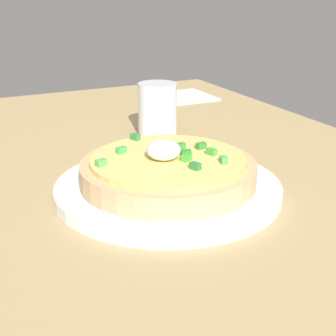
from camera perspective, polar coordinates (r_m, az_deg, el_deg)
The scene contains 5 objects.
dining_table at distance 67.94cm, azimuth 0.87°, elevation -2.78°, with size 125.81×76.53×2.35cm, color tan.
plate at distance 64.41cm, azimuth 0.00°, elevation -2.28°, with size 28.48×28.48×1.49cm, color white.
pizza at distance 63.47cm, azimuth -0.01°, elevation -0.24°, with size 22.00×22.00×5.75cm.
cup_near at distance 87.19cm, azimuth -1.18°, elevation 6.30°, with size 6.57×6.57×9.10cm.
napkin at distance 116.44cm, azimuth 1.64°, elevation 7.97°, with size 12.46×12.46×0.40cm, color white.
Camera 1 is at (55.60, -28.08, 28.30)cm, focal length 54.45 mm.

